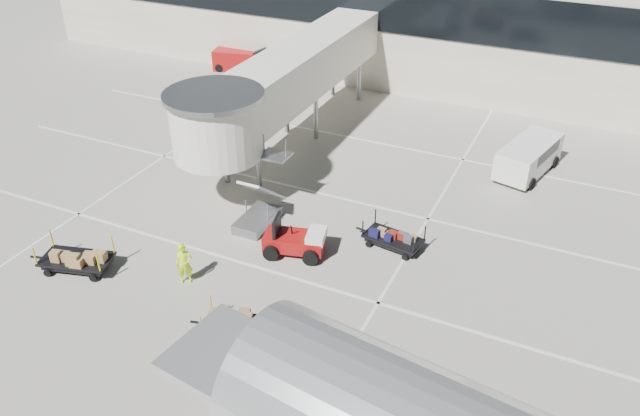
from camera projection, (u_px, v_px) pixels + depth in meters
The scene contains 11 objects.
ground at pixel (227, 292), 26.10m from camera, with size 140.00×140.00×0.00m, color #A9A697.
lane_markings at pixel (310, 187), 33.51m from camera, with size 40.00×30.00×0.02m.
terminal at pixel (432, 18), 47.07m from camera, with size 64.00×12.11×15.20m.
jet_bridge at pixel (279, 84), 34.69m from camera, with size 5.70×20.40×6.03m.
baggage_tug at pixel (296, 241), 28.10m from camera, with size 2.99×2.30×1.81m.
suitcase_cart at pixel (394, 239), 28.58m from camera, with size 3.35×1.69×1.29m.
box_cart_near at pixel (240, 324), 23.69m from camera, with size 3.35×1.99×1.28m.
box_cart_far at pixel (79, 258), 27.14m from camera, with size 3.81×2.26×1.46m.
ground_worker at pixel (184, 264), 26.13m from camera, with size 0.71×0.46×1.95m, color #B9EC18.
minivan at pixel (530, 154), 34.41m from camera, with size 3.08×5.18×1.84m.
belt_loader at pixel (240, 60), 48.86m from camera, with size 4.54×2.54×2.07m.
Camera 1 is at (12.14, -16.73, 16.77)m, focal length 35.00 mm.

